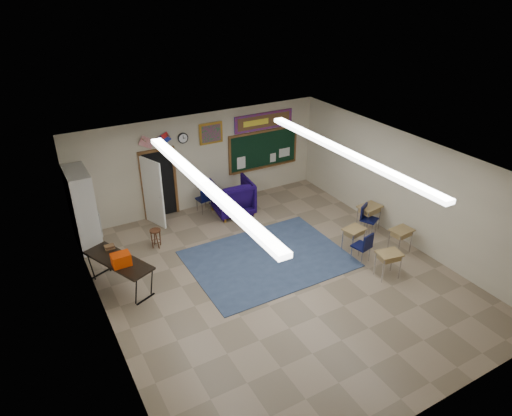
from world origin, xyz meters
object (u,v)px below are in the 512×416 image
wooden_stool (156,238)px  student_desk_front_right (369,216)px  student_desk_front_left (353,238)px  folding_table (120,272)px  wingback_armchair (232,197)px

wooden_stool → student_desk_front_right: bearing=-20.5°
student_desk_front_left → folding_table: (-5.83, 1.46, 0.04)m
student_desk_front_left → student_desk_front_right: student_desk_front_right is taller
wingback_armchair → folding_table: 4.51m
wingback_armchair → folding_table: wingback_armchair is taller
wingback_armchair → student_desk_front_left: (1.83, -3.53, -0.16)m
student_desk_front_right → folding_table: (-6.95, 0.81, -0.01)m
student_desk_front_left → folding_table: 6.01m
wingback_armchair → student_desk_front_right: bearing=141.7°
wingback_armchair → wooden_stool: bearing=21.8°
folding_table → wingback_armchair: bearing=3.8°
folding_table → student_desk_front_right: bearing=-30.2°
student_desk_front_left → student_desk_front_right: (1.11, 0.66, 0.05)m
student_desk_front_right → wooden_stool: student_desk_front_right is taller
student_desk_front_right → wingback_armchair: bearing=128.0°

